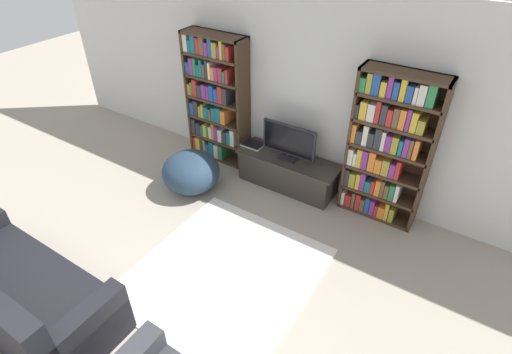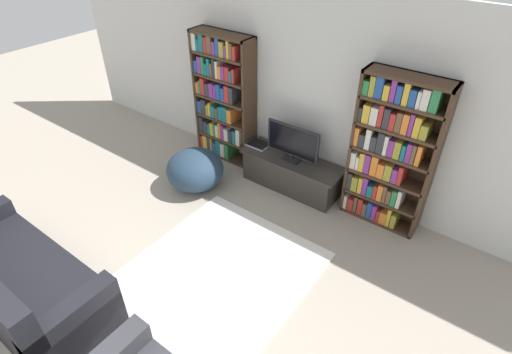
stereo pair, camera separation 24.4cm
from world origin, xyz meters
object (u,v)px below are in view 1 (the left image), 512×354
couch_left_sectional (17,295)px  bookshelf_right (386,148)px  tv_stand (288,172)px  television (289,141)px  bookshelf_left (216,99)px  beanbag_ottoman (191,172)px  laptop (253,144)px

couch_left_sectional → bookshelf_right: bearing=55.1°
tv_stand → television: size_ratio=1.88×
bookshelf_left → tv_stand: (1.29, -0.12, -0.72)m
bookshelf_right → beanbag_ottoman: size_ratio=2.41×
bookshelf_right → beanbag_ottoman: bearing=-158.8°
tv_stand → television: television is taller
bookshelf_left → bookshelf_right: (2.50, -0.00, 0.01)m
couch_left_sectional → beanbag_ottoman: size_ratio=2.58×
bookshelf_left → couch_left_sectional: 3.42m
bookshelf_left → bookshelf_right: same height
bookshelf_right → couch_left_sectional: (-2.33, -3.35, -0.67)m
bookshelf_left → laptop: bearing=-7.6°
bookshelf_left → laptop: size_ratio=6.20×
tv_stand → beanbag_ottoman: beanbag_ottoman is taller
bookshelf_right → couch_left_sectional: 4.14m
television → couch_left_sectional: 3.43m
laptop → beanbag_ottoman: beanbag_ottoman is taller
bookshelf_left → tv_stand: 1.48m
bookshelf_right → television: bearing=-173.6°
bookshelf_right → television: size_ratio=2.49×
tv_stand → couch_left_sectional: size_ratio=0.70×
couch_left_sectional → tv_stand: bearing=70.8°
beanbag_ottoman → bookshelf_right: bearing=21.2°
bookshelf_right → tv_stand: size_ratio=1.33×
television → laptop: (-0.58, 0.04, -0.26)m
beanbag_ottoman → bookshelf_left: bearing=103.2°
bookshelf_right → laptop: (-1.79, -0.09, -0.49)m
television → couch_left_sectional: bearing=-109.3°
bookshelf_right → laptop: size_ratio=6.20×
beanbag_ottoman → tv_stand: bearing=35.5°
television → laptop: 0.64m
bookshelf_right → couch_left_sectional: size_ratio=0.93×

